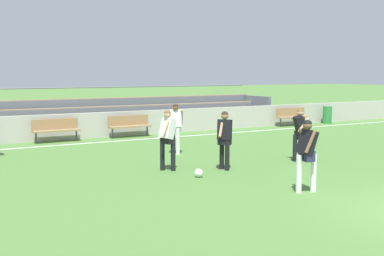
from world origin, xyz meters
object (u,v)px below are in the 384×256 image
object	(u,v)px
bench_near_wall_gap	(56,128)
player_dark_wide_left	(225,135)
bench_centre_sideline	(292,115)
player_white_pressing_high	(168,135)
trash_bin	(327,115)
bleacher_stand	(119,113)
soccer_ball	(199,173)
player_white_deep_cover	(176,124)
player_dark_wide_right	(300,130)
player_dark_challenging	(307,149)
bench_far_left	(129,124)

from	to	relation	value
bench_near_wall_gap	player_dark_wide_left	bearing A→B (deg)	-71.39
bench_centre_sideline	player_white_pressing_high	xyz separation A→B (m)	(-10.69, -7.16, 0.45)
bench_near_wall_gap	trash_bin	xyz separation A→B (m)	(14.30, -0.07, -0.09)
bleacher_stand	soccer_ball	bearing A→B (deg)	-101.04
bench_centre_sideline	trash_bin	bearing A→B (deg)	-1.79
bench_centre_sideline	player_dark_wide_left	xyz separation A→B (m)	(-9.27, -7.85, 0.42)
player_white_deep_cover	bleacher_stand	bearing A→B (deg)	82.84
trash_bin	player_dark_wide_left	xyz separation A→B (m)	(-11.66, -7.78, 0.51)
bench_centre_sideline	player_dark_wide_right	xyz separation A→B (m)	(-6.54, -7.85, 0.40)
bleacher_stand	soccer_ball	xyz separation A→B (m)	(-2.15, -11.04, -0.70)
soccer_ball	bleacher_stand	bearing A→B (deg)	78.96
trash_bin	player_dark_challenging	distance (m)	15.83
player_white_pressing_high	player_dark_wide_left	distance (m)	1.58
bench_centre_sideline	player_dark_wide_left	distance (m)	12.16
bench_far_left	bench_centre_sideline	bearing A→B (deg)	0.00
bench_centre_sideline	player_dark_wide_left	world-z (taller)	player_dark_wide_left
player_white_deep_cover	soccer_ball	size ratio (longest dim) A/B	7.58
player_white_pressing_high	player_dark_wide_left	bearing A→B (deg)	-25.83
player_white_pressing_high	player_dark_wide_right	world-z (taller)	player_white_pressing_high
bench_near_wall_gap	player_dark_wide_right	world-z (taller)	player_dark_wide_right
player_dark_challenging	bench_far_left	bearing A→B (deg)	88.65
trash_bin	player_white_pressing_high	world-z (taller)	player_white_pressing_high
player_dark_challenging	player_white_pressing_high	bearing A→B (deg)	112.70
trash_bin	player_white_pressing_high	size ratio (longest dim) A/B	0.54
trash_bin	player_white_deep_cover	distance (m)	12.50
bench_far_left	player_dark_challenging	bearing A→B (deg)	-91.35
bench_near_wall_gap	player_dark_wide_left	distance (m)	8.29
bench_far_left	player_dark_wide_right	xyz separation A→B (m)	(2.31, -7.85, 0.40)
trash_bin	player_white_pressing_high	xyz separation A→B (m)	(-13.07, -7.09, 0.54)
player_white_pressing_high	player_dark_wide_right	distance (m)	4.21
trash_bin	player_dark_wide_right	xyz separation A→B (m)	(-8.92, -7.78, 0.49)
player_dark_wide_right	soccer_ball	size ratio (longest dim) A/B	7.30
bleacher_stand	player_white_pressing_high	bearing A→B (deg)	-103.93
bench_centre_sideline	player_dark_challenging	bearing A→B (deg)	-129.77
soccer_ball	trash_bin	bearing A→B (deg)	32.93
bench_near_wall_gap	soccer_ball	distance (m)	8.50
player_dark_wide_left	player_dark_wide_right	distance (m)	2.73
bleacher_stand	player_dark_wide_left	distance (m)	10.59
bench_near_wall_gap	soccer_ball	xyz separation A→B (m)	(1.51, -8.36, -0.44)
bench_centre_sideline	soccer_ball	xyz separation A→B (m)	(-10.40, -8.36, -0.44)
bleacher_stand	bench_far_left	distance (m)	2.77
bench_near_wall_gap	player_white_pressing_high	bearing A→B (deg)	-80.30
bench_far_left	player_dark_challenging	world-z (taller)	player_dark_challenging
bench_near_wall_gap	soccer_ball	bearing A→B (deg)	-79.74
trash_bin	player_dark_challenging	world-z (taller)	player_dark_challenging
bleacher_stand	bench_far_left	world-z (taller)	bleacher_stand
player_dark_wide_left	bleacher_stand	bearing A→B (deg)	84.45
bench_far_left	soccer_ball	size ratio (longest dim) A/B	8.18
bleacher_stand	player_dark_challenging	xyz separation A→B (m)	(-0.86, -13.63, 0.17)
bench_far_left	player_white_pressing_high	distance (m)	7.41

